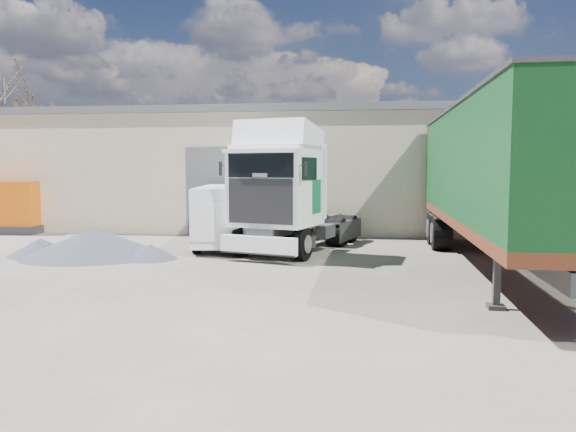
# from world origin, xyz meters

# --- Properties ---
(ground) EXTENTS (120.00, 120.00, 0.00)m
(ground) POSITION_xyz_m (0.00, 0.00, 0.00)
(ground) COLOR #2B2722
(ground) RESTS_ON ground
(warehouse) EXTENTS (30.60, 12.60, 5.42)m
(warehouse) POSITION_xyz_m (-6.00, 16.00, 2.66)
(warehouse) COLOR beige
(warehouse) RESTS_ON ground
(bare_tree) EXTENTS (4.00, 4.00, 9.60)m
(bare_tree) POSITION_xyz_m (-18.00, 20.00, 7.92)
(bare_tree) COLOR #382B21
(bare_tree) RESTS_ON ground
(tractor_unit) EXTENTS (4.08, 6.62, 4.23)m
(tractor_unit) POSITION_xyz_m (0.71, 5.56, 1.78)
(tractor_unit) COLOR black
(tractor_unit) RESTS_ON ground
(box_trailer) EXTENTS (3.08, 13.37, 4.43)m
(box_trailer) POSITION_xyz_m (6.82, 3.25, 2.70)
(box_trailer) COLOR #2D2D30
(box_trailer) RESTS_ON ground
(panel_van) EXTENTS (2.84, 5.42, 2.11)m
(panel_van) POSITION_xyz_m (-1.47, 6.78, 1.09)
(panel_van) COLOR black
(panel_van) RESTS_ON ground
(orange_skip) EXTENTS (3.72, 2.57, 2.18)m
(orange_skip) POSITION_xyz_m (-12.12, 9.80, 0.95)
(orange_skip) COLOR #2D2D30
(orange_skip) RESTS_ON ground
(gravel_heap) EXTENTS (6.13, 5.81, 0.92)m
(gravel_heap) POSITION_xyz_m (-5.24, 4.05, 0.43)
(gravel_heap) COLOR #21232C
(gravel_heap) RESTS_ON ground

